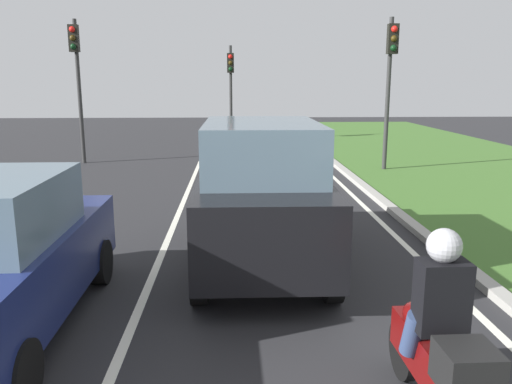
% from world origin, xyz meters
% --- Properties ---
extents(ground_plane, '(60.00, 60.00, 0.00)m').
position_xyz_m(ground_plane, '(0.00, 14.00, 0.00)').
color(ground_plane, '#262628').
extents(lane_line_center, '(0.12, 32.00, 0.01)m').
position_xyz_m(lane_line_center, '(-0.70, 14.00, 0.00)').
color(lane_line_center, silver).
rests_on(lane_line_center, ground).
extents(lane_line_right_edge, '(0.12, 32.00, 0.01)m').
position_xyz_m(lane_line_right_edge, '(3.60, 14.00, 0.00)').
color(lane_line_right_edge, silver).
rests_on(lane_line_right_edge, ground).
extents(curb_right, '(0.24, 48.00, 0.12)m').
position_xyz_m(curb_right, '(4.10, 14.00, 0.06)').
color(curb_right, '#9E9B93').
rests_on(curb_right, ground).
extents(car_suv_ahead, '(1.99, 4.51, 2.28)m').
position_xyz_m(car_suv_ahead, '(0.96, 9.22, 1.17)').
color(car_suv_ahead, black).
rests_on(car_suv_ahead, ground).
extents(motorcycle, '(0.41, 1.90, 1.01)m').
position_xyz_m(motorcycle, '(2.20, 5.14, 0.57)').
color(motorcycle, '#590A0A').
rests_on(motorcycle, ground).
extents(rider_person, '(0.50, 0.40, 1.16)m').
position_xyz_m(rider_person, '(2.20, 5.19, 1.19)').
color(rider_person, black).
rests_on(rider_person, ground).
extents(traffic_light_near_right, '(0.32, 0.50, 4.84)m').
position_xyz_m(traffic_light_near_right, '(5.49, 17.73, 3.29)').
color(traffic_light_near_right, '#2D2D2D').
rests_on(traffic_light_near_right, ground).
extents(traffic_light_overhead_left, '(0.32, 0.50, 4.98)m').
position_xyz_m(traffic_light_overhead_left, '(-4.87, 19.87, 3.38)').
color(traffic_light_overhead_left, '#2D2D2D').
rests_on(traffic_light_overhead_left, ground).
extents(traffic_light_far_median, '(0.32, 0.50, 4.55)m').
position_xyz_m(traffic_light_far_median, '(0.43, 26.29, 3.02)').
color(traffic_light_far_median, '#2D2D2D').
rests_on(traffic_light_far_median, ground).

